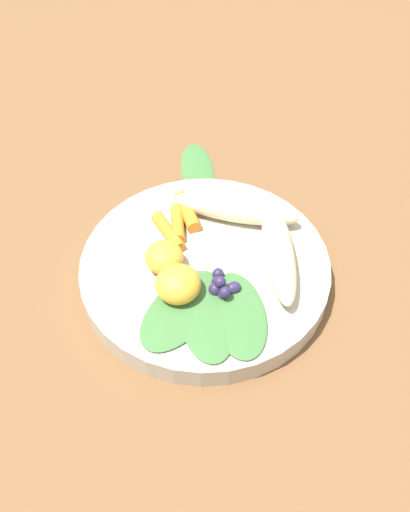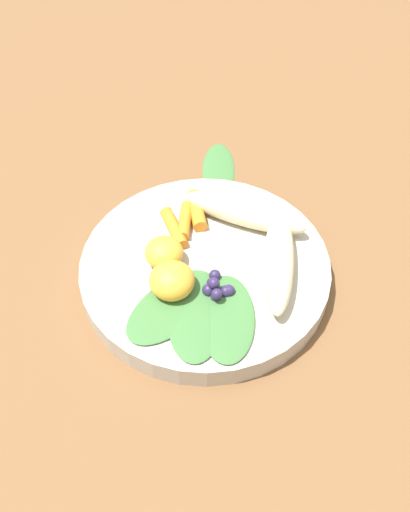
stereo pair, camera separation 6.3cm
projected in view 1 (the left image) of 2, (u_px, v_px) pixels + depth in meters
name	position (u px, v px, depth m)	size (l,w,h in m)	color
ground_plane	(205.00, 277.00, 0.66)	(2.40, 2.40, 0.00)	brown
bowl	(205.00, 270.00, 0.65)	(0.28, 0.28, 0.03)	#B2AD9E
banana_peeled_left	(236.00, 209.00, 0.67)	(0.15, 0.03, 0.03)	beige
banana_peeled_right	(279.00, 251.00, 0.63)	(0.15, 0.03, 0.03)	beige
orange_segment_near	(178.00, 284.00, 0.60)	(0.05, 0.05, 0.04)	#F4A833
orange_segment_far	(164.00, 257.00, 0.62)	(0.04, 0.04, 0.03)	#F4A833
carrot_front	(187.00, 212.00, 0.68)	(0.02, 0.02, 0.06)	orange
carrot_mid_left	(178.00, 223.00, 0.67)	(0.01, 0.01, 0.05)	orange
carrot_mid_right	(168.00, 232.00, 0.66)	(0.01, 0.01, 0.06)	orange
blueberry_pile	(222.00, 286.00, 0.61)	(0.03, 0.04, 0.02)	#2D234C
kale_leaf_left	(181.00, 309.00, 0.59)	(0.12, 0.06, 0.01)	#3D7038
kale_leaf_right	(207.00, 320.00, 0.58)	(0.10, 0.06, 0.01)	#3D7038
kale_leaf_rear	(238.00, 314.00, 0.59)	(0.11, 0.06, 0.01)	#3D7038
kale_leaf_stray	(198.00, 169.00, 0.78)	(0.11, 0.04, 0.01)	#3D7038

